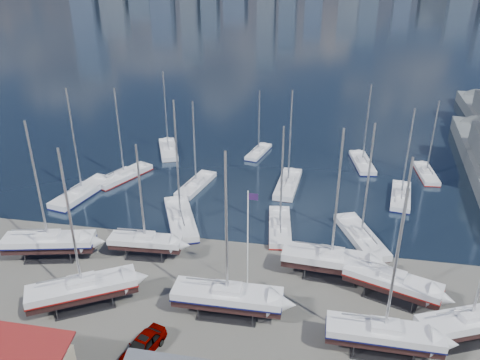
# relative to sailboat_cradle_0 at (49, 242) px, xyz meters

# --- Properties ---
(ground) EXTENTS (1400.00, 1400.00, 0.00)m
(ground) POSITION_rel_sailboat_cradle_0_xyz_m (21.96, -3.04, -2.06)
(ground) COLOR #605E59
(ground) RESTS_ON ground
(water) EXTENTS (1400.00, 600.00, 0.40)m
(water) POSITION_rel_sailboat_cradle_0_xyz_m (21.96, 306.96, -2.21)
(water) COLOR #172936
(water) RESTS_ON ground
(sailboat_cradle_0) EXTENTS (10.16, 4.84, 15.84)m
(sailboat_cradle_0) POSITION_rel_sailboat_cradle_0_xyz_m (0.00, 0.00, 0.00)
(sailboat_cradle_0) COLOR #2D2D33
(sailboat_cradle_0) RESTS_ON ground
(sailboat_cradle_1) EXTENTS (10.01, 7.52, 16.13)m
(sailboat_cradle_1) POSITION_rel_sailboat_cradle_0_xyz_m (7.51, -6.84, 0.01)
(sailboat_cradle_1) COLOR #2D2D33
(sailboat_cradle_1) RESTS_ON ground
(sailboat_cradle_2) EXTENTS (8.12, 2.68, 13.29)m
(sailboat_cradle_2) POSITION_rel_sailboat_cradle_0_xyz_m (10.24, 2.18, -0.12)
(sailboat_cradle_2) COLOR #2D2D33
(sailboat_cradle_2) RESTS_ON ground
(sailboat_cradle_3) EXTENTS (10.14, 2.93, 16.32)m
(sailboat_cradle_3) POSITION_rel_sailboat_cradle_0_xyz_m (21.05, -5.51, 0.02)
(sailboat_cradle_3) COLOR #2D2D33
(sailboat_cradle_3) RESTS_ON ground
(sailboat_cradle_4) EXTENTS (10.14, 3.52, 16.24)m
(sailboat_cradle_4) POSITION_rel_sailboat_cradle_0_xyz_m (30.29, 2.13, 0.03)
(sailboat_cradle_4) COLOR #2D2D33
(sailboat_cradle_4) RESTS_ON ground
(sailboat_cradle_5) EXTENTS (9.47, 2.73, 15.32)m
(sailboat_cradle_5) POSITION_rel_sailboat_cradle_0_xyz_m (34.64, -7.74, -0.03)
(sailboat_cradle_5) COLOR #2D2D33
(sailboat_cradle_5) RESTS_ON ground
(sailboat_cradle_6) EXTENTS (9.47, 5.60, 14.88)m
(sailboat_cradle_6) POSITION_rel_sailboat_cradle_0_xyz_m (36.06, -0.40, -0.05)
(sailboat_cradle_6) COLOR #2D2D33
(sailboat_cradle_6) RESTS_ON ground
(sailboat_cradle_7) EXTENTS (9.54, 6.11, 15.21)m
(sailboat_cradle_7) POSITION_rel_sailboat_cradle_0_xyz_m (41.96, -4.97, -0.03)
(sailboat_cradle_7) COLOR #2D2D33
(sailboat_cradle_7) RESTS_ON ground
(sailboat_moored_0) EXTENTS (5.06, 11.09, 16.00)m
(sailboat_moored_0) POSITION_rel_sailboat_cradle_0_xyz_m (-4.10, 14.92, -1.75)
(sailboat_moored_0) COLOR black
(sailboat_moored_0) RESTS_ON water
(sailboat_moored_1) EXTENTS (6.40, 9.96, 14.49)m
(sailboat_moored_1) POSITION_rel_sailboat_cradle_0_xyz_m (-0.66, 21.43, -1.76)
(sailboat_moored_1) COLOR black
(sailboat_moored_1) RESTS_ON water
(sailboat_moored_2) EXTENTS (6.17, 9.94, 14.55)m
(sailboat_moored_2) POSITION_rel_sailboat_cradle_0_xyz_m (2.45, 33.05, -1.74)
(sailboat_moored_2) COLOR black
(sailboat_moored_2) RESTS_ON water
(sailboat_moored_3) EXTENTS (7.34, 11.35, 16.52)m
(sailboat_moored_3) POSITION_rel_sailboat_cradle_0_xyz_m (11.73, 10.14, -1.75)
(sailboat_moored_3) COLOR black
(sailboat_moored_3) RESTS_ON water
(sailboat_moored_4) EXTENTS (4.16, 9.21, 13.43)m
(sailboat_moored_4) POSITION_rel_sailboat_cradle_0_xyz_m (10.92, 20.36, -1.74)
(sailboat_moored_4) COLOR black
(sailboat_moored_4) RESTS_ON water
(sailboat_moored_5) EXTENTS (3.77, 8.02, 11.56)m
(sailboat_moored_5) POSITION_rel_sailboat_cradle_0_xyz_m (17.94, 34.97, -1.75)
(sailboat_moored_5) COLOR black
(sailboat_moored_5) RESTS_ON water
(sailboat_moored_6) EXTENTS (3.73, 9.57, 13.93)m
(sailboat_moored_6) POSITION_rel_sailboat_cradle_0_xyz_m (24.18, 10.59, -1.76)
(sailboat_moored_6) COLOR black
(sailboat_moored_6) RESTS_ON water
(sailboat_moored_7) EXTENTS (3.44, 10.11, 15.02)m
(sailboat_moored_7) POSITION_rel_sailboat_cradle_0_xyz_m (24.07, 22.86, -1.74)
(sailboat_moored_7) COLOR black
(sailboat_moored_7) RESTS_ON water
(sailboat_moored_8) EXTENTS (4.05, 9.52, 13.79)m
(sailboat_moored_8) POSITION_rel_sailboat_cradle_0_xyz_m (35.11, 33.19, -1.76)
(sailboat_moored_8) COLOR black
(sailboat_moored_8) RESTS_ON water
(sailboat_moored_9) EXTENTS (6.35, 10.31, 15.09)m
(sailboat_moored_9) POSITION_rel_sailboat_cradle_0_xyz_m (33.81, 10.05, -1.74)
(sailboat_moored_9) COLOR black
(sailboat_moored_9) RESTS_ON water
(sailboat_moored_10) EXTENTS (3.82, 9.32, 13.53)m
(sailboat_moored_10) POSITION_rel_sailboat_cradle_0_xyz_m (39.76, 21.90, -1.76)
(sailboat_moored_10) COLOR black
(sailboat_moored_10) RESTS_ON water
(sailboat_moored_11) EXTENTS (2.88, 8.40, 12.34)m
(sailboat_moored_11) POSITION_rel_sailboat_cradle_0_xyz_m (44.55, 30.70, -1.75)
(sailboat_moored_11) COLOR black
(sailboat_moored_11) RESTS_ON water
(car_a) EXTENTS (3.22, 5.12, 1.63)m
(car_a) POSITION_rel_sailboat_cradle_0_xyz_m (15.08, -11.33, -1.25)
(car_a) COLOR gray
(car_a) RESTS_ON ground
(flagpole) EXTENTS (0.98, 0.12, 11.05)m
(flagpole) POSITION_rel_sailboat_cradle_0_xyz_m (22.31, -1.60, 4.24)
(flagpole) COLOR white
(flagpole) RESTS_ON ground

